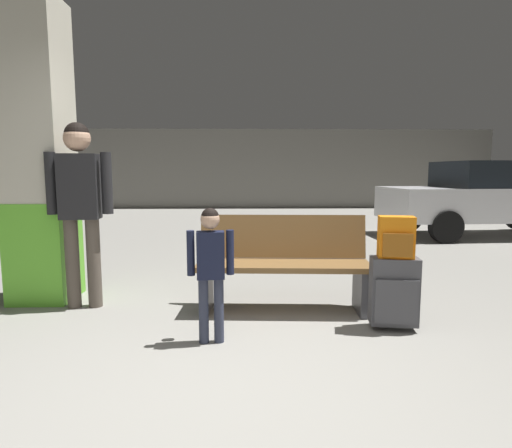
{
  "coord_description": "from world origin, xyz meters",
  "views": [
    {
      "loc": [
        0.16,
        -2.35,
        1.3
      ],
      "look_at": [
        0.25,
        1.3,
        0.85
      ],
      "focal_mm": 29.68,
      "sensor_mm": 36.0,
      "label": 1
    }
  ],
  "objects_px": {
    "child": "(210,261)",
    "parked_car_side": "(490,196)",
    "suitcase": "(394,291)",
    "backpack_bright": "(396,238)",
    "adult": "(80,195)",
    "structural_pillar": "(39,155)",
    "bench": "(283,264)"
  },
  "relations": [
    {
      "from": "structural_pillar",
      "to": "backpack_bright",
      "type": "height_order",
      "value": "structural_pillar"
    },
    {
      "from": "structural_pillar",
      "to": "suitcase",
      "type": "height_order",
      "value": "structural_pillar"
    },
    {
      "from": "structural_pillar",
      "to": "suitcase",
      "type": "bearing_deg",
      "value": -15.8
    },
    {
      "from": "backpack_bright",
      "to": "parked_car_side",
      "type": "bearing_deg",
      "value": 53.69
    },
    {
      "from": "suitcase",
      "to": "child",
      "type": "bearing_deg",
      "value": -170.87
    },
    {
      "from": "structural_pillar",
      "to": "parked_car_side",
      "type": "distance_m",
      "value": 8.18
    },
    {
      "from": "suitcase",
      "to": "parked_car_side",
      "type": "relative_size",
      "value": 0.14
    },
    {
      "from": "bench",
      "to": "child",
      "type": "xyz_separation_m",
      "value": [
        -0.62,
        -0.78,
        0.2
      ]
    },
    {
      "from": "suitcase",
      "to": "parked_car_side",
      "type": "xyz_separation_m",
      "value": [
        3.74,
        5.09,
        0.48
      ]
    },
    {
      "from": "parked_car_side",
      "to": "backpack_bright",
      "type": "bearing_deg",
      "value": -126.31
    },
    {
      "from": "bench",
      "to": "backpack_bright",
      "type": "xyz_separation_m",
      "value": [
        0.87,
        -0.54,
        0.33
      ]
    },
    {
      "from": "structural_pillar",
      "to": "adult",
      "type": "relative_size",
      "value": 1.68
    },
    {
      "from": "bench",
      "to": "structural_pillar",
      "type": "bearing_deg",
      "value": 170.81
    },
    {
      "from": "structural_pillar",
      "to": "adult",
      "type": "xyz_separation_m",
      "value": [
        0.49,
        -0.27,
        -0.38
      ]
    },
    {
      "from": "backpack_bright",
      "to": "adult",
      "type": "relative_size",
      "value": 0.19
    },
    {
      "from": "bench",
      "to": "child",
      "type": "relative_size",
      "value": 1.57
    },
    {
      "from": "child",
      "to": "structural_pillar",
      "type": "bearing_deg",
      "value": 146.82
    },
    {
      "from": "structural_pillar",
      "to": "backpack_bright",
      "type": "relative_size",
      "value": 8.69
    },
    {
      "from": "suitcase",
      "to": "backpack_bright",
      "type": "relative_size",
      "value": 1.78
    },
    {
      "from": "bench",
      "to": "backpack_bright",
      "type": "height_order",
      "value": "backpack_bright"
    },
    {
      "from": "bench",
      "to": "child",
      "type": "bearing_deg",
      "value": -128.57
    },
    {
      "from": "suitcase",
      "to": "structural_pillar",
      "type": "bearing_deg",
      "value": 164.2
    },
    {
      "from": "bench",
      "to": "parked_car_side",
      "type": "bearing_deg",
      "value": 44.64
    },
    {
      "from": "backpack_bright",
      "to": "bench",
      "type": "bearing_deg",
      "value": 148.28
    },
    {
      "from": "backpack_bright",
      "to": "child",
      "type": "height_order",
      "value": "child"
    },
    {
      "from": "structural_pillar",
      "to": "adult",
      "type": "bearing_deg",
      "value": -29.18
    },
    {
      "from": "adult",
      "to": "parked_car_side",
      "type": "distance_m",
      "value": 7.9
    },
    {
      "from": "parked_car_side",
      "to": "bench",
      "type": "bearing_deg",
      "value": -135.36
    },
    {
      "from": "backpack_bright",
      "to": "parked_car_side",
      "type": "height_order",
      "value": "parked_car_side"
    },
    {
      "from": "child",
      "to": "parked_car_side",
      "type": "xyz_separation_m",
      "value": [
        5.23,
        5.33,
        0.17
      ]
    },
    {
      "from": "bench",
      "to": "parked_car_side",
      "type": "relative_size",
      "value": 0.39
    },
    {
      "from": "structural_pillar",
      "to": "child",
      "type": "xyz_separation_m",
      "value": [
        1.78,
        -1.16,
        -0.83
      ]
    }
  ]
}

